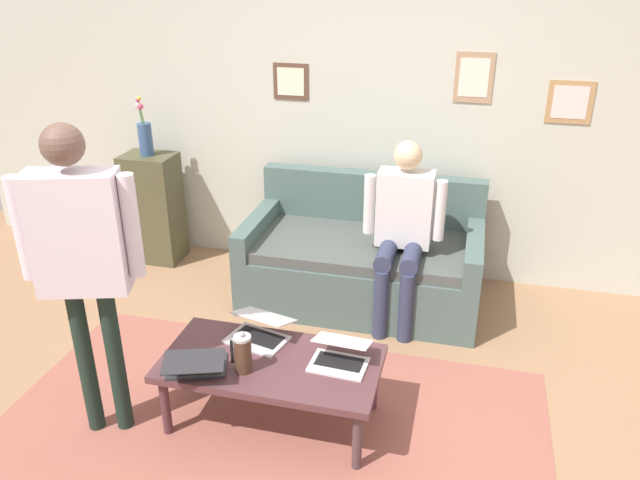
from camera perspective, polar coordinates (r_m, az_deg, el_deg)
ground_plane at (r=3.51m, az=-2.63°, el=-17.90°), size 7.68×7.68×0.00m
area_rug at (r=3.57m, az=-4.83°, el=-17.02°), size 3.01×1.80×0.01m
back_wall at (r=4.84m, az=4.70°, el=12.34°), size 7.04×0.11×2.70m
couch at (r=4.64m, az=3.93°, el=-1.91°), size 1.70×0.91×0.88m
coffee_table at (r=3.43m, az=-4.49°, el=-11.50°), size 1.17×0.60×0.40m
laptop_left at (r=3.35m, az=1.83°, el=-10.58°), size 0.31×0.30×0.14m
laptop_center at (r=3.56m, az=-5.57°, el=-8.33°), size 0.39×0.37×0.15m
laptop_right at (r=3.35m, az=-11.30°, el=-11.13°), size 0.39×0.39×0.12m
french_press at (r=3.28m, az=-7.08°, el=-10.26°), size 0.11×0.09×0.24m
side_shelf at (r=5.37m, az=-14.98°, el=2.84°), size 0.42×0.32×0.92m
flower_vase at (r=5.18m, az=-15.73°, el=9.11°), size 0.11×0.11×0.48m
person_standing at (r=3.21m, az=-21.07°, el=-0.69°), size 0.59×0.31×1.70m
person_seated at (r=4.22m, az=7.58°, el=1.46°), size 0.55×0.51×1.28m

